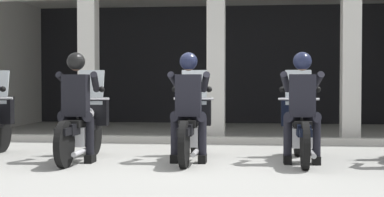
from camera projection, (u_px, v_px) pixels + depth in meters
ground_plane at (207, 141)px, 11.21m from camera, size 80.00×80.00×0.00m
station_building at (224, 39)px, 13.92m from camera, size 11.45×5.39×3.44m
kerb_strip at (214, 140)px, 10.74m from camera, size 10.95×0.24×0.12m
motorcycle_left at (83, 126)px, 8.46m from camera, size 0.62×2.04×1.35m
police_officer_left at (76, 97)px, 8.17m from camera, size 0.63×0.61×1.58m
motorcycle_center at (191, 126)px, 8.44m from camera, size 0.62×2.04×1.35m
police_officer_center at (189, 98)px, 8.14m from camera, size 0.63×0.61×1.58m
motorcycle_right at (300, 127)px, 8.31m from camera, size 0.62×2.04×1.35m
police_officer_right at (302, 98)px, 8.01m from camera, size 0.63×0.61×1.58m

